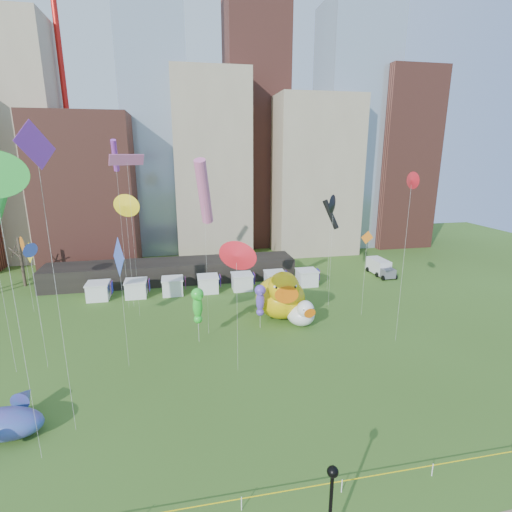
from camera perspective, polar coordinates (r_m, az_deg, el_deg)
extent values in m
plane|color=#38591B|center=(25.99, -2.14, -33.47)|extent=(160.00, 160.00, 0.00)
cube|color=gray|center=(83.68, -31.54, 13.90)|extent=(14.00, 12.00, 42.00)
cube|color=brown|center=(74.93, -23.51, 8.80)|extent=(16.00, 14.00, 26.00)
cube|color=#8C9EB2|center=(81.53, -14.66, 20.17)|extent=(12.00, 12.00, 55.00)
cube|color=gray|center=(77.38, -6.68, 13.04)|extent=(14.00, 14.00, 34.00)
cube|color=brown|center=(85.94, -0.12, 24.70)|extent=(12.00, 12.00, 68.00)
cube|color=gray|center=(79.76, 8.26, 11.61)|extent=(16.00, 14.00, 30.00)
cube|color=#8C9EB2|center=(87.24, 14.08, 17.52)|extent=(14.00, 12.00, 48.00)
cube|color=brown|center=(90.07, 20.30, 13.14)|extent=(12.00, 12.00, 36.00)
cylinder|color=red|center=(85.38, -27.18, 26.00)|extent=(1.00, 1.00, 76.00)
cylinder|color=red|center=(89.32, 11.50, 26.67)|extent=(1.00, 1.00, 76.00)
cube|color=black|center=(61.70, -12.22, -2.21)|extent=(38.00, 6.00, 3.20)
cube|color=white|center=(57.28, -22.31, -4.89)|extent=(2.80, 2.80, 2.20)
cube|color=red|center=(56.79, -20.58, -4.35)|extent=(0.08, 1.40, 1.60)
cube|color=white|center=(56.49, -17.32, -4.70)|extent=(2.80, 2.80, 2.20)
cube|color=red|center=(56.16, -15.53, -4.14)|extent=(0.08, 1.40, 1.60)
cube|color=white|center=(56.15, -12.23, -4.47)|extent=(2.80, 2.80, 2.20)
cube|color=red|center=(55.97, -10.42, -3.89)|extent=(0.08, 1.40, 1.60)
cube|color=white|center=(56.25, -7.13, -4.20)|extent=(2.80, 2.80, 2.20)
cube|color=red|center=(56.23, -5.31, -3.61)|extent=(0.08, 1.40, 1.60)
cube|color=white|center=(56.79, -2.08, -3.90)|extent=(2.80, 2.80, 2.20)
cube|color=red|center=(56.93, -0.30, -3.31)|extent=(0.08, 1.40, 1.60)
cube|color=white|center=(57.76, 2.83, -3.58)|extent=(2.80, 2.80, 2.20)
cube|color=red|center=(58.06, 4.56, -2.99)|extent=(0.08, 1.40, 1.60)
cube|color=white|center=(59.14, 7.54, -3.25)|extent=(2.80, 2.80, 2.20)
cube|color=red|center=(59.58, 9.19, -2.67)|extent=(0.08, 1.40, 1.60)
cylinder|color=#382B21|center=(67.23, -31.38, -0.78)|extent=(0.44, 0.44, 7.50)
cylinder|color=white|center=(25.65, -2.16, -32.80)|extent=(0.06, 0.06, 0.90)
cylinder|color=white|center=(26.93, 12.59, -30.30)|extent=(0.06, 0.06, 0.90)
cylinder|color=white|center=(29.41, 24.67, -26.85)|extent=(0.06, 0.06, 0.90)
cube|color=yellow|center=(25.39, -2.16, -32.27)|extent=(50.00, 0.02, 0.07)
ellipsoid|color=#E3BB0B|center=(47.34, 3.60, -6.07)|extent=(6.66, 7.60, 4.96)
ellipsoid|color=#E3BB0B|center=(49.91, 3.08, -5.09)|extent=(1.76, 1.43, 2.01)
sphere|color=#E3BB0B|center=(44.59, 4.10, -4.70)|extent=(4.08, 4.08, 3.73)
cone|color=orange|center=(43.17, 4.45, -5.55)|extent=(2.21, 1.87, 2.05)
sphere|color=white|center=(43.31, 3.00, -4.58)|extent=(0.67, 0.67, 0.67)
sphere|color=white|center=(43.66, 5.67, -4.47)|extent=(0.67, 0.67, 0.67)
sphere|color=black|center=(43.02, 3.07, -4.72)|extent=(0.34, 0.34, 0.34)
sphere|color=black|center=(43.37, 5.75, -4.61)|extent=(0.34, 0.34, 0.34)
ellipsoid|color=white|center=(45.70, 6.59, -8.51)|extent=(3.73, 4.20, 2.64)
ellipsoid|color=white|center=(46.92, 5.78, -7.94)|extent=(0.97, 0.81, 1.07)
sphere|color=white|center=(44.32, 7.32, -7.81)|extent=(2.27, 2.27, 1.98)
cone|color=orange|center=(43.67, 7.83, -8.29)|extent=(1.22, 1.05, 1.09)
sphere|color=white|center=(43.54, 7.02, -7.86)|extent=(0.36, 0.36, 0.36)
sphere|color=white|center=(44.02, 8.30, -7.64)|extent=(0.36, 0.36, 0.36)
sphere|color=black|center=(43.40, 7.13, -7.94)|extent=(0.18, 0.18, 0.18)
sphere|color=black|center=(43.89, 8.40, -7.72)|extent=(0.18, 0.18, 0.18)
cylinder|color=silver|center=(41.55, -8.53, -9.97)|extent=(0.03, 0.03, 4.09)
ellipsoid|color=green|center=(40.73, -8.65, -7.36)|extent=(1.12, 0.96, 2.57)
sphere|color=green|center=(40.10, -8.71, -5.62)|extent=(1.48, 1.48, 1.31)
cone|color=green|center=(39.57, -8.66, -6.00)|extent=(0.57, 0.88, 0.46)
sphere|color=green|center=(41.36, -8.57, -9.22)|extent=(0.92, 0.92, 0.92)
cylinder|color=silver|center=(44.42, 0.62, -8.64)|extent=(0.03, 0.03, 3.33)
ellipsoid|color=#5F40C1|center=(43.78, 0.62, -6.64)|extent=(1.11, 0.98, 2.44)
sphere|color=#5F40C1|center=(43.18, 0.67, -5.10)|extent=(1.49, 1.49, 1.25)
cone|color=#5F40C1|center=(42.68, 0.83, -5.43)|extent=(0.60, 0.86, 0.44)
sphere|color=#5F40C1|center=(44.36, 0.61, -8.31)|extent=(0.87, 0.87, 0.87)
ellipsoid|color=#523490|center=(34.44, -33.19, -20.08)|extent=(5.69, 3.61, 2.05)
cone|color=#523490|center=(36.35, -30.98, -17.27)|extent=(1.66, 1.83, 1.44)
sphere|color=black|center=(21.07, 11.30, -28.85)|extent=(0.56, 0.56, 0.56)
cone|color=black|center=(20.87, 11.34, -28.26)|extent=(0.20, 0.20, 0.25)
cube|color=silver|center=(67.13, 17.68, -1.38)|extent=(2.31, 4.55, 2.24)
cube|color=#595960|center=(64.94, 18.93, -2.44)|extent=(2.11, 1.68, 1.43)
cylinder|color=black|center=(65.53, 17.49, -2.65)|extent=(0.25, 0.81, 0.81)
cylinder|color=black|center=(66.68, 19.14, -2.49)|extent=(0.25, 0.81, 0.81)
cylinder|color=black|center=(68.02, 16.19, -1.91)|extent=(0.25, 0.81, 0.81)
cylinder|color=black|center=(69.14, 17.81, -1.77)|extent=(0.25, 0.81, 0.81)
cylinder|color=silver|center=(41.96, 20.97, -1.22)|extent=(0.02, 0.02, 16.93)
cone|color=red|center=(40.58, 22.09, 10.34)|extent=(0.36, 1.67, 1.66)
cylinder|color=silver|center=(41.18, -7.34, -1.55)|extent=(0.02, 0.02, 15.66)
cylinder|color=pink|center=(39.69, -7.72, 9.36)|extent=(2.23, 4.19, 6.85)
cylinder|color=silver|center=(56.26, 10.72, 0.43)|extent=(0.02, 0.02, 11.18)
cylinder|color=black|center=(55.15, 11.00, 6.06)|extent=(2.54, 1.69, 4.21)
cylinder|color=silver|center=(27.35, -31.59, -9.42)|extent=(0.02, 0.02, 18.36)
cylinder|color=silver|center=(47.48, -29.78, -5.13)|extent=(0.02, 0.02, 9.49)
cube|color=yellow|center=(46.23, -30.53, 0.42)|extent=(1.51, 1.71, 2.25)
cylinder|color=silver|center=(40.12, -29.45, -7.14)|extent=(0.02, 0.02, 11.36)
cone|color=blue|center=(38.54, -30.52, 0.75)|extent=(0.55, 1.21, 1.23)
cylinder|color=silver|center=(48.50, 15.72, -3.04)|extent=(0.02, 0.02, 9.85)
cube|color=orange|center=(47.26, 16.13, 2.65)|extent=(0.85, 1.42, 1.62)
cylinder|color=silver|center=(28.74, -27.30, -6.05)|extent=(0.02, 0.02, 19.92)
cube|color=purple|center=(27.14, -29.87, 14.07)|extent=(1.51, 2.54, 2.92)
cylinder|color=silver|center=(34.72, -2.81, -8.77)|extent=(0.02, 0.02, 10.96)
cone|color=red|center=(32.90, -2.93, 0.01)|extent=(2.14, 1.88, 2.54)
cylinder|color=silver|center=(47.53, -17.67, 2.02)|extent=(0.02, 0.02, 18.76)
cube|color=pink|center=(46.46, -18.60, 13.36)|extent=(3.72, 2.46, 1.21)
cylinder|color=silver|center=(49.48, 11.01, -0.21)|extent=(0.02, 0.02, 13.47)
cone|color=black|center=(48.19, 11.41, 7.54)|extent=(1.57, 2.03, 2.29)
cylinder|color=silver|center=(40.43, -33.27, -5.84)|extent=(0.02, 0.02, 13.57)
cylinder|color=silver|center=(51.32, -18.18, -0.27)|extent=(0.02, 0.02, 13.26)
cone|color=yellow|center=(50.08, -18.79, 7.07)|extent=(2.46, 1.92, 2.78)
cylinder|color=silver|center=(37.35, -18.96, -8.10)|extent=(0.02, 0.02, 10.66)
cube|color=blue|center=(35.68, -19.68, -0.19)|extent=(1.41, 3.45, 3.70)
cylinder|color=silver|center=(55.52, -30.61, -2.91)|extent=(0.02, 0.02, 8.80)
cone|color=orange|center=(54.50, -31.22, 1.51)|extent=(1.15, 1.78, 1.92)
cylinder|color=silver|center=(50.34, -19.18, 2.84)|extent=(0.02, 0.02, 19.20)
cylinder|color=purple|center=(49.37, -20.15, 13.79)|extent=(0.79, 2.24, 3.75)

